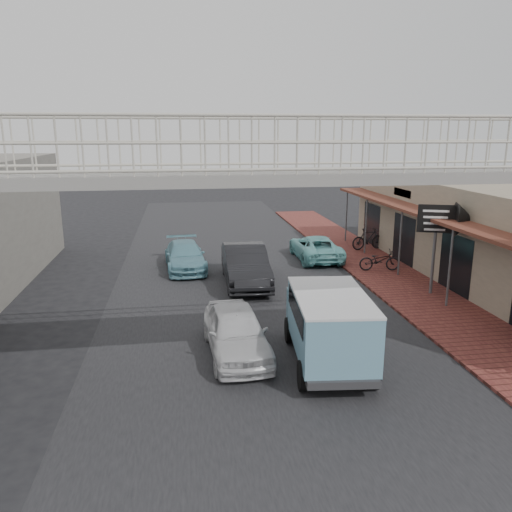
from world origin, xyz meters
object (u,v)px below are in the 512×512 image
object	(u,v)px
angkot_far	(185,256)
white_hatchback	(236,331)
angkot_curb	(315,247)
arrow_sign	(462,221)
dark_sedan	(245,265)
motorcycle_near	(379,260)
angkot_van	(329,319)
motorcycle_far	(368,239)

from	to	relation	value
angkot_far	white_hatchback	bearing A→B (deg)	-86.02
angkot_curb	white_hatchback	bearing A→B (deg)	64.28
angkot_curb	angkot_far	xyz separation A→B (m)	(-6.31, -0.86, 0.02)
arrow_sign	angkot_curb	bearing A→B (deg)	139.57
angkot_curb	dark_sedan	bearing A→B (deg)	42.81
motorcycle_near	angkot_curb	bearing A→B (deg)	45.54
angkot_far	arrow_sign	distance (m)	11.64
angkot_far	angkot_curb	bearing A→B (deg)	3.87
motorcycle_near	dark_sedan	bearing A→B (deg)	104.86
white_hatchback	angkot_curb	size ratio (longest dim) A/B	0.93
angkot_far	angkot_van	bearing A→B (deg)	-74.48
white_hatchback	motorcycle_near	world-z (taller)	white_hatchback
angkot_far	dark_sedan	bearing A→B (deg)	-52.04
angkot_curb	angkot_van	bearing A→B (deg)	77.04
angkot_van	arrow_sign	xyz separation A→B (m)	(6.34, 4.66, 1.64)
angkot_curb	arrow_sign	size ratio (longest dim) A/B	1.21
angkot_curb	motorcycle_near	world-z (taller)	angkot_curb
motorcycle_far	arrow_sign	size ratio (longest dim) A/B	0.53
angkot_curb	arrow_sign	distance (m)	7.76
dark_sedan	motorcycle_far	distance (m)	8.53
angkot_far	arrow_sign	xyz separation A→B (m)	(9.94, -5.59, 2.32)
white_hatchback	dark_sedan	distance (m)	6.68
motorcycle_far	arrow_sign	bearing A→B (deg)	173.44
motorcycle_near	motorcycle_far	world-z (taller)	motorcycle_far
motorcycle_far	angkot_curb	bearing A→B (deg)	101.20
angkot_curb	angkot_van	xyz separation A→B (m)	(-2.71, -11.11, 0.69)
motorcycle_near	angkot_van	bearing A→B (deg)	157.37
angkot_curb	motorcycle_far	size ratio (longest dim) A/B	2.28
dark_sedan	angkot_far	world-z (taller)	dark_sedan
white_hatchback	motorcycle_near	size ratio (longest dim) A/B	2.22
angkot_van	motorcycle_far	distance (m)	13.68
motorcycle_far	arrow_sign	xyz separation A→B (m)	(0.47, -7.67, 2.26)
motorcycle_near	motorcycle_far	distance (m)	4.12
arrow_sign	white_hatchback	bearing A→B (deg)	-136.87
arrow_sign	motorcycle_far	bearing A→B (deg)	113.65
motorcycle_near	arrow_sign	world-z (taller)	arrow_sign
arrow_sign	dark_sedan	bearing A→B (deg)	179.08
motorcycle_far	angkot_van	bearing A→B (deg)	144.49
angkot_curb	arrow_sign	bearing A→B (deg)	120.16
motorcycle_far	arrow_sign	distance (m)	8.01
angkot_curb	angkot_van	size ratio (longest dim) A/B	0.99
angkot_far	arrow_sign	size ratio (longest dim) A/B	1.20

